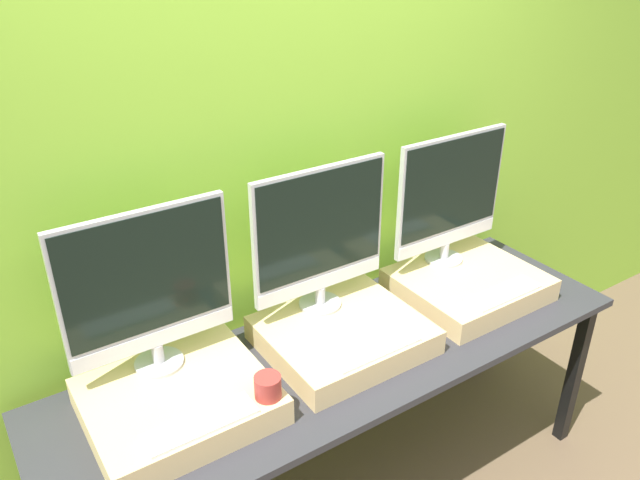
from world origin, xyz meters
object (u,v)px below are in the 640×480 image
keyboard_left (201,423)px  mug (268,387)px  monitor_center (320,235)px  monitor_right (450,195)px  keyboard_center (374,349)px  monitor_left (148,286)px  keyboard_right (503,293)px

keyboard_left → mug: 0.23m
mug → monitor_center: (0.42, 0.34, 0.27)m
keyboard_left → monitor_center: monitor_center is taller
monitor_right → keyboard_center: bearing=-152.4°
monitor_left → keyboard_left: 0.45m
mug → keyboard_left: bearing=180.0°
monitor_center → monitor_right: size_ratio=1.00×
monitor_center → monitor_right: same height
monitor_right → keyboard_right: monitor_right is taller
monitor_left → keyboard_left: monitor_left is taller
keyboard_left → monitor_center: bearing=27.6°
monitor_left → mug: (0.23, -0.34, -0.27)m
keyboard_left → mug: size_ratio=3.95×
mug → monitor_right: size_ratio=0.15×
monitor_right → keyboard_right: 0.45m
monitor_left → monitor_center: 0.64m
monitor_center → keyboard_center: monitor_center is taller
keyboard_center → monitor_right: 0.79m
monitor_left → mug: monitor_left is taller
monitor_left → keyboard_left: bearing=-90.0°
keyboard_left → monitor_right: (1.29, 0.34, 0.30)m
monitor_left → keyboard_right: 1.37m
mug → keyboard_right: (1.06, 0.00, -0.03)m
keyboard_left → monitor_left: bearing=90.0°
monitor_left → monitor_center: size_ratio=1.00×
monitor_left → keyboard_left: (0.00, -0.34, -0.30)m
keyboard_left → mug: (0.23, -0.00, 0.03)m
monitor_left → monitor_center: bearing=0.0°
keyboard_right → monitor_left: bearing=165.3°
mug → monitor_center: 0.60m
monitor_center → keyboard_right: size_ratio=1.67×
keyboard_left → monitor_right: monitor_right is taller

